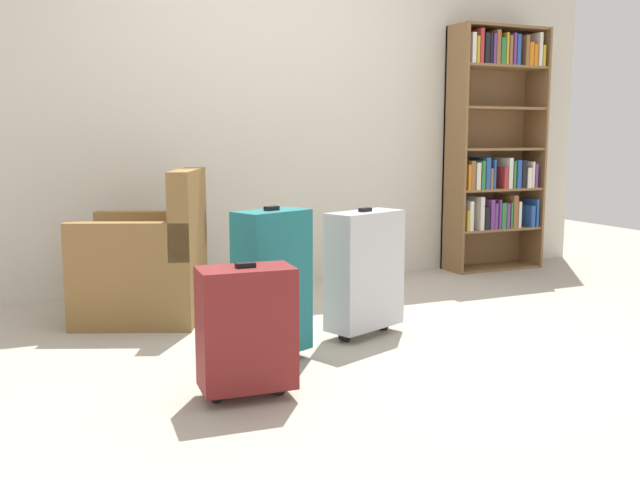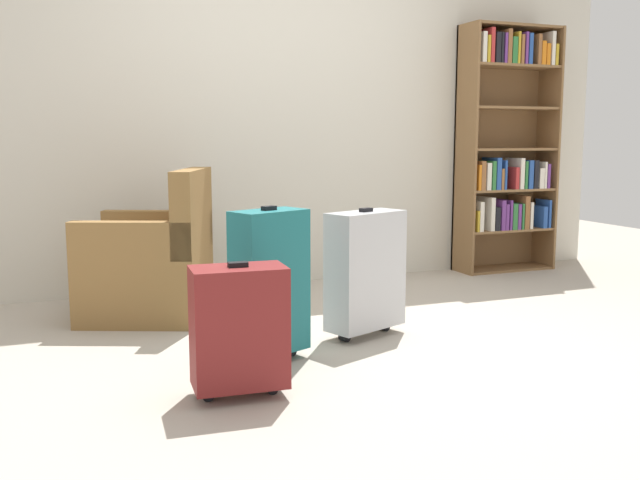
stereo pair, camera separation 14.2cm
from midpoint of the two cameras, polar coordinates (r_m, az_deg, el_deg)
The scene contains 8 objects.
ground_plane at distance 3.87m, azimuth 2.19°, elevation -8.10°, with size 10.19×10.19×0.00m, color #B2A899.
back_wall at distance 5.29m, azimuth -5.91°, elevation 10.50°, with size 5.82×0.10×2.60m, color beige.
bookshelf at distance 6.02m, azimuth 13.10°, elevation 7.30°, with size 0.81×0.31×1.96m.
armchair at distance 4.42m, azimuth -14.53°, elevation -2.07°, with size 0.92×0.92×0.90m.
mug at distance 4.46m, azimuth -7.27°, elevation -5.30°, with size 0.12×0.08×0.10m.
suitcase_teal at distance 3.44m, azimuth -5.03°, elevation -3.41°, with size 0.41×0.31×0.76m.
suitcase_silver at distance 3.89m, azimuth 2.56°, elevation -2.42°, with size 0.49×0.35×0.71m.
suitcase_dark_red at distance 3.00m, azimuth -7.29°, elevation -7.02°, with size 0.41×0.25×0.58m.
Camera 1 is at (-1.69, -3.31, 1.09)m, focal length 39.86 mm.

